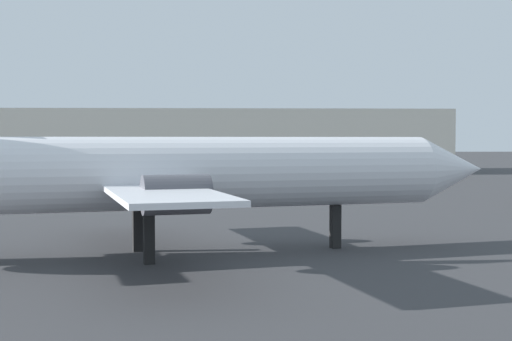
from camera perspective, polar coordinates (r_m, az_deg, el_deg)
name	(u,v)px	position (r m, az deg, el deg)	size (l,w,h in m)	color
airplane_at_gate	(165,174)	(35.21, -7.20, -0.26)	(34.84, 23.00, 10.64)	white
terminal_building	(217,142)	(124.69, -3.08, 2.31)	(75.67, 24.39, 10.48)	beige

